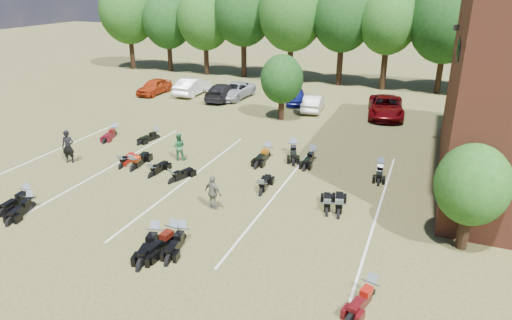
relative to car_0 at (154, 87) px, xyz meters
The scene contains 35 objects.
ground 24.64m from the car_0, 50.44° to the right, with size 160.00×160.00×0.00m, color brown.
car_0 is the anchor object (origin of this frame).
car_1 3.63m from the car_0, 18.81° to the left, with size 1.65×4.73×1.56m, color white.
car_2 7.70m from the car_0, ahead, with size 2.34×5.07×1.41m, color #96999E.
car_3 6.86m from the car_0, ahead, with size 2.01×4.95×1.44m, color black.
car_4 13.41m from the car_0, ahead, with size 1.55×3.86×1.31m, color navy.
car_5 15.35m from the car_0, ahead, with size 1.42×4.08×1.34m, color #B4B4AE.
car_6 21.04m from the car_0, ahead, with size 2.61×5.66×1.57m, color #500407.
car_7 29.84m from the car_0, ahead, with size 1.89×4.64×1.35m, color #38393E.
person_black 17.29m from the car_0, 73.07° to the right, with size 0.71×0.47×1.95m, color black.
person_green 17.50m from the car_0, 52.01° to the right, with size 0.80×0.62×1.65m, color #276A3F.
person_grey 24.27m from the car_0, 50.36° to the right, with size 0.98×0.41×1.67m, color #5F5D51.
motorcycle_0 23.02m from the car_0, 71.10° to the right, with size 0.68×2.13×1.19m, color black, non-canonical shape.
motorcycle_1 22.28m from the car_0, 72.56° to the right, with size 0.70×2.19×1.22m, color black, non-canonical shape.
motorcycle_3 26.70m from the car_0, 54.36° to the right, with size 0.70×2.19×1.22m, color black, non-canonical shape.
motorcycle_4 26.64m from the car_0, 56.68° to the right, with size 0.75×2.37×1.32m, color black, non-canonical shape.
motorcycle_5 26.64m from the car_0, 55.17° to the right, with size 0.78×2.44×1.36m, color black, non-canonical shape.
motorcycle_6 32.35m from the car_0, 44.02° to the right, with size 0.69×2.15×1.20m, color #3D080B, non-canonical shape.
motorcycle_7 18.17m from the car_0, 62.64° to the right, with size 0.65×2.03×1.13m, color maroon, non-canonical shape.
motorcycle_8 18.55m from the car_0, 60.36° to the right, with size 0.76×2.38×1.33m, color black, non-canonical shape.
motorcycle_9 19.71m from the car_0, 57.23° to the right, with size 0.65×2.05×1.14m, color black, non-canonical shape.
motorcycle_10 20.75m from the car_0, 54.20° to the right, with size 0.64×2.02×1.13m, color black, non-canonical shape.
motorcycle_11 23.60m from the car_0, 43.94° to the right, with size 0.69×2.15×1.20m, color black, non-canonical shape.
motorcycle_12 27.22m from the car_0, 39.28° to the right, with size 0.74×2.31×1.29m, color black, non-canonical shape.
motorcycle_13 26.80m from the car_0, 40.00° to the right, with size 0.66×2.06×1.15m, color black, non-canonical shape.
motorcycle_14 12.30m from the car_0, 69.51° to the right, with size 0.68×2.14×1.19m, color #490A13, non-canonical shape.
motorcycle_16 13.22m from the car_0, 56.28° to the right, with size 0.65×2.04×1.14m, color black, non-canonical shape.
motorcycle_17 19.35m from the car_0, 36.55° to the right, with size 0.77×2.42×1.35m, color black, non-canonical shape.
motorcycle_18 19.72m from the car_0, 31.64° to the right, with size 0.78×2.45×1.37m, color black, non-canonical shape.
motorcycle_19 21.20m from the car_0, 31.11° to the right, with size 0.72×2.27×1.26m, color black, non-canonical shape.
motorcycle_20 24.96m from the car_0, 27.34° to the right, with size 0.69×2.18×1.21m, color black, non-canonical shape.
tree_line 18.63m from the car_0, 34.28° to the left, with size 56.00×6.00×9.79m.
young_tree_near_building 31.83m from the car_0, 34.49° to the right, with size 2.80×2.80×4.16m.
young_tree_midfield 14.32m from the car_0, 14.31° to the right, with size 3.20×3.20×4.70m.
parking_lines 20.42m from the car_0, 51.58° to the right, with size 20.10×14.00×0.01m.
Camera 1 is at (8.64, -16.65, 10.00)m, focal length 32.00 mm.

